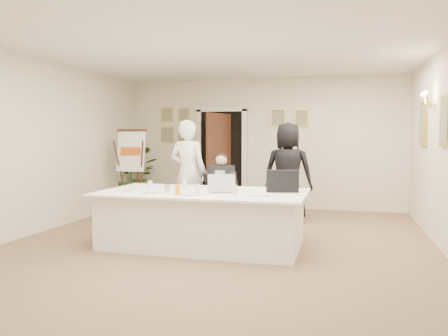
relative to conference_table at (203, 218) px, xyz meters
name	(u,v)px	position (x,y,z in m)	size (l,w,h in m)	color
floor	(218,245)	(0.19, 0.11, -0.39)	(7.00, 7.00, 0.00)	brown
ceiling	(218,45)	(0.19, 0.11, 2.41)	(6.00, 7.00, 0.02)	white
wall_back	(262,143)	(0.19, 3.61, 1.01)	(6.00, 0.10, 2.80)	white
wall_front	(67,158)	(0.19, -3.39, 1.01)	(6.00, 0.10, 2.80)	white
wall_left	(36,146)	(-2.81, 0.11, 1.01)	(0.10, 7.00, 2.80)	white
doorway	(221,160)	(-0.69, 3.43, 0.65)	(1.14, 0.86, 2.20)	black
pictures_back_wall	(226,123)	(-0.61, 3.58, 1.46)	(3.40, 0.06, 0.80)	gold
pictures_right_wall	(432,122)	(3.16, 1.31, 1.36)	(0.06, 2.20, 0.80)	gold
wall_sconce	(428,99)	(3.09, 1.31, 1.71)	(0.20, 0.30, 0.24)	gold
conference_table	(203,218)	(0.00, 0.00, 0.00)	(2.86, 1.52, 0.78)	white
seated_man	(221,191)	(-0.06, 1.18, 0.25)	(0.55, 0.59, 1.29)	black
flip_chart	(133,175)	(-2.21, 2.25, 0.38)	(0.59, 0.39, 1.66)	#3C1F13
standing_man	(188,173)	(-0.71, 1.35, 0.52)	(0.67, 0.44, 1.83)	white
standing_woman	(288,172)	(0.94, 2.11, 0.51)	(0.88, 0.57, 1.80)	black
potted_palm	(135,176)	(-2.61, 3.12, 0.27)	(1.20, 1.04, 1.33)	#336321
laptop	(224,182)	(0.31, 0.01, 0.52)	(0.37, 0.38, 0.28)	#B7BABC
laptop_bag	(282,181)	(1.09, 0.18, 0.53)	(0.44, 0.12, 0.31)	black
paper_stack	(258,195)	(0.84, -0.31, 0.40)	(0.30, 0.21, 0.03)	white
plate_left	(130,191)	(-0.99, -0.26, 0.39)	(0.20, 0.20, 0.01)	white
plate_mid	(150,193)	(-0.59, -0.47, 0.39)	(0.20, 0.20, 0.01)	white
plate_near	(191,195)	(-0.03, -0.43, 0.39)	(0.22, 0.22, 0.01)	white
glass_a	(150,185)	(-0.76, -0.09, 0.45)	(0.07, 0.07, 0.14)	silver
glass_b	(197,189)	(0.03, -0.32, 0.45)	(0.06, 0.06, 0.14)	silver
glass_c	(234,190)	(0.52, -0.29, 0.45)	(0.06, 0.06, 0.14)	silver
glass_d	(185,184)	(-0.34, 0.18, 0.45)	(0.06, 0.06, 0.14)	silver
oj_glass	(178,190)	(-0.20, -0.44, 0.45)	(0.07, 0.07, 0.13)	orange
steel_jug	(167,188)	(-0.45, -0.20, 0.44)	(0.09, 0.09, 0.11)	silver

